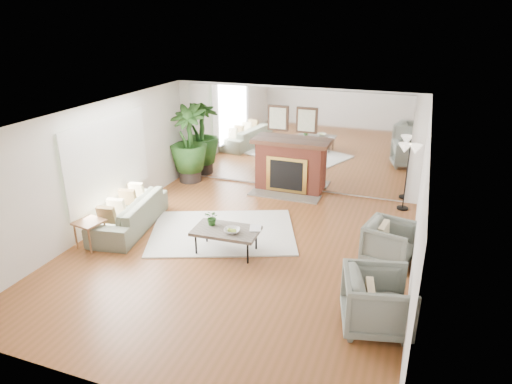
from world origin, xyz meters
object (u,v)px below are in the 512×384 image
at_px(armchair_front, 378,301).
at_px(side_table, 89,225).
at_px(floor_lamp, 409,154).
at_px(coffee_table, 226,231).
at_px(fireplace, 289,166).
at_px(potted_ficus, 188,141).
at_px(sofa, 129,213).
at_px(armchair_back, 389,242).

bearing_deg(armchair_front, side_table, 70.36).
bearing_deg(floor_lamp, coffee_table, -132.26).
distance_m(side_table, floor_lamp, 6.63).
height_order(armchair_front, floor_lamp, floor_lamp).
bearing_deg(fireplace, floor_lamp, -3.37).
height_order(potted_ficus, floor_lamp, potted_ficus).
bearing_deg(armchair_front, coffee_table, 52.72).
xyz_separation_m(coffee_table, sofa, (-2.26, 0.29, -0.12)).
bearing_deg(sofa, coffee_table, 73.11).
distance_m(coffee_table, sofa, 2.28).
height_order(fireplace, floor_lamp, fireplace).
bearing_deg(armchair_back, coffee_table, 117.27).
distance_m(fireplace, sofa, 3.93).
height_order(fireplace, sofa, fireplace).
height_order(sofa, armchair_back, armchair_back).
bearing_deg(armchair_front, floor_lamp, -14.90).
height_order(armchair_back, armchair_front, armchair_front).
relative_size(coffee_table, armchair_front, 1.30).
relative_size(sofa, armchair_front, 2.31).
bearing_deg(armchair_back, potted_ficus, 77.60).
height_order(sofa, side_table, sofa).
height_order(coffee_table, side_table, side_table).
bearing_deg(coffee_table, armchair_back, 14.23).
relative_size(armchair_front, potted_ficus, 0.47).
bearing_deg(potted_ficus, coffee_table, -52.81).
xyz_separation_m(fireplace, floor_lamp, (2.70, -0.16, 0.61)).
xyz_separation_m(fireplace, coffee_table, (-0.19, -3.34, -0.23)).
xyz_separation_m(fireplace, sofa, (-2.45, -3.05, -0.35)).
bearing_deg(fireplace, coffee_table, -93.23).
bearing_deg(coffee_table, armchair_front, -23.69).
distance_m(sofa, side_table, 0.98).
distance_m(armchair_front, side_table, 5.26).
bearing_deg(potted_ficus, armchair_back, -25.44).
distance_m(armchair_back, floor_lamp, 2.64).
bearing_deg(sofa, side_table, -20.31).
xyz_separation_m(armchair_back, floor_lamp, (0.10, 2.47, 0.91)).
relative_size(armchair_back, floor_lamp, 0.54).
height_order(side_table, potted_ficus, potted_ficus).
xyz_separation_m(coffee_table, armchair_front, (2.79, -1.22, -0.01)).
height_order(armchair_back, side_table, armchair_back).
xyz_separation_m(armchair_front, floor_lamp, (0.10, 4.40, 0.85)).
relative_size(fireplace, sofa, 0.96).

